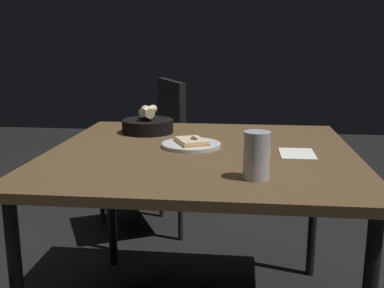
% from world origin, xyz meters
% --- Properties ---
extents(dining_table, '(1.08, 1.10, 0.73)m').
position_xyz_m(dining_table, '(0.00, 0.00, 0.67)').
color(dining_table, brown).
rests_on(dining_table, ground).
extents(pizza_plate, '(0.22, 0.22, 0.04)m').
position_xyz_m(pizza_plate, '(-0.05, -0.04, 0.74)').
color(pizza_plate, silver).
rests_on(pizza_plate, dining_table).
extents(bread_basket, '(0.22, 0.22, 0.11)m').
position_xyz_m(bread_basket, '(-0.30, -0.26, 0.76)').
color(bread_basket, black).
rests_on(bread_basket, dining_table).
extents(beer_glass, '(0.08, 0.08, 0.14)m').
position_xyz_m(beer_glass, '(0.33, 0.19, 0.79)').
color(beer_glass, silver).
rests_on(beer_glass, dining_table).
extents(napkin, '(0.16, 0.12, 0.00)m').
position_xyz_m(napkin, '(0.03, 0.34, 0.73)').
color(napkin, white).
rests_on(napkin, dining_table).
extents(chair_spare, '(0.59, 0.59, 0.89)m').
position_xyz_m(chair_spare, '(-0.93, -0.37, 0.51)').
color(chair_spare, black).
rests_on(chair_spare, ground).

